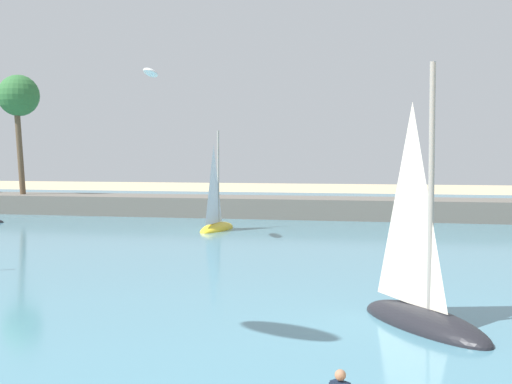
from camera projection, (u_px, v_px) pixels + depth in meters
name	position (u px, v px, depth m)	size (l,w,h in m)	color
sea	(331.00, 222.00, 57.83)	(220.00, 87.65, 0.06)	teal
palm_headland	(304.00, 187.00, 62.04)	(110.57, 6.00, 13.18)	#605B54
sailboat_near_shore	(216.00, 220.00, 51.61)	(2.08, 5.52, 7.83)	yellow
sailboat_mid_bay	(421.00, 300.00, 22.69)	(5.11, 6.17, 9.03)	black
kite_aloft_high_over_bay	(151.00, 73.00, 43.98)	(2.86, 0.97, 0.40)	white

